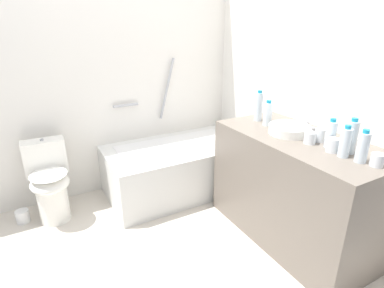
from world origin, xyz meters
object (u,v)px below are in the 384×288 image
Objects in this scene: water_bottle_5 at (268,114)px; toilet_paper_roll at (23,216)px; drinking_glass_3 at (377,160)px; water_bottle_1 at (345,142)px; sink_faucet at (306,126)px; water_bottle_3 at (363,147)px; toilet at (50,182)px; water_bottle_2 at (259,107)px; bathtub at (178,166)px; water_bottle_0 at (352,137)px; sink_basin at (289,130)px; drinking_glass_2 at (320,135)px; drinking_glass_1 at (332,145)px; drinking_glass_0 at (310,138)px; water_bottle_4 at (331,134)px.

toilet_paper_roll is (-1.89, 0.89, -0.88)m from water_bottle_5.
water_bottle_1 is at bearing 104.84° from drinking_glass_3.
water_bottle_3 is at bearing -107.91° from sink_faucet.
water_bottle_1 is at bearing -40.82° from toilet_paper_roll.
drinking_glass_3 is (1.65, -1.73, 0.53)m from toilet.
water_bottle_2 is (0.05, 0.86, 0.03)m from water_bottle_1.
water_bottle_0 is at bearing -70.87° from bathtub.
water_bottle_0 is 1.13× the size of water_bottle_3.
bathtub is at bearing 105.55° from water_bottle_3.
water_bottle_2 reaches higher than sink_basin.
sink_faucet reaches higher than sink_basin.
water_bottle_5 is (-0.18, 0.24, 0.06)m from sink_faucet.
bathtub is 1.32m from sink_faucet.
sink_basin is 0.39m from water_bottle_2.
bathtub reaches higher than drinking_glass_2.
water_bottle_5 is 2.22× the size of drinking_glass_2.
water_bottle_5 reaches higher than drinking_glass_2.
drinking_glass_1 is at bearing 86.69° from water_bottle_1.
drinking_glass_3 is (0.02, -0.66, 0.01)m from sink_basin.
sink_faucet is at bearing -57.97° from bathtub.
drinking_glass_3 is at bearing -95.19° from drinking_glass_2.
water_bottle_1 is at bearing -93.29° from water_bottle_2.
toilet_paper_roll is at bearing 144.09° from drinking_glass_0.
water_bottle_2 is 3.17× the size of drinking_glass_0.
water_bottle_1 reaches higher than drinking_glass_0.
sink_basin is 0.18m from sink_faucet.
drinking_glass_2 is at bearing -86.36° from water_bottle_2.
water_bottle_0 is 0.09m from water_bottle_1.
sink_faucet is 0.52m from water_bottle_1.
water_bottle_0 is 0.84m from water_bottle_2.
bathtub reaches higher than drinking_glass_0.
water_bottle_3 is 2.68× the size of drinking_glass_3.
water_bottle_1 is 0.79× the size of water_bottle_2.
water_bottle_4 reaches higher than sink_basin.
water_bottle_3 is 0.99× the size of water_bottle_5.
water_bottle_2 is 0.61m from drinking_glass_2.
toilet_paper_roll is (-2.07, 1.14, -0.82)m from sink_faucet.
water_bottle_4 is (0.48, -1.32, 0.67)m from bathtub.
water_bottle_1 is at bearing -74.18° from bathtub.
drinking_glass_1 is 0.18m from drinking_glass_2.
bathtub is 1.46m from drinking_glass_2.
water_bottle_3 reaches higher than toilet_paper_roll.
water_bottle_0 is at bearing 13.44° from water_bottle_1.
sink_basin is 0.33m from water_bottle_4.
sink_basin is 0.39m from drinking_glass_1.
drinking_glass_0 reaches higher than drinking_glass_3.
toilet_paper_roll is (-1.86, 1.61, -0.88)m from water_bottle_1.
drinking_glass_1 reaches higher than drinking_glass_3.
water_bottle_5 is at bearing 126.50° from sink_faucet.
water_bottle_0 reaches higher than water_bottle_4.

